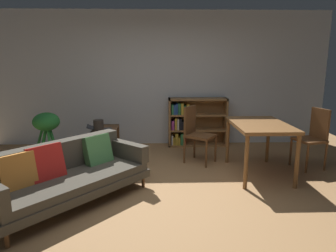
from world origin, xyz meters
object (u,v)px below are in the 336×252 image
Objects in this scene: dining_chair_near at (196,132)px; bookshelf at (193,122)px; dining_table at (260,129)px; desk_speaker at (99,127)px; open_laptop at (101,129)px; potted_floor_plant at (47,130)px; fabric_couch at (65,173)px; media_console at (104,146)px; dining_chair_far at (313,135)px.

bookshelf reaches higher than dining_chair_near.
desk_speaker is at bearing 167.77° from dining_table.
potted_floor_plant is at bearing -162.03° from open_laptop.
fabric_couch reaches higher than media_console.
open_laptop is 2.68m from dining_table.
desk_speaker is 0.25× the size of dining_chair_far.
open_laptop is 0.50× the size of dining_chair_near.
dining_table is 1.02× the size of bookshelf.
desk_speaker is (0.15, 1.40, 0.27)m from fabric_couch.
dining_chair_near is at bearing -6.49° from media_console.
bookshelf is (1.85, 2.56, 0.12)m from fabric_couch.
dining_chair_far reaches higher than dining_chair_near.
dining_chair_far reaches higher than open_laptop.
bookshelf is (0.06, 1.08, -0.05)m from dining_chair_near.
media_console is 1.34× the size of potted_floor_plant.
open_laptop is 0.40× the size of dining_table.
dining_chair_near is (1.66, -0.23, -0.00)m from open_laptop.
dining_table is at bearing -18.47° from open_laptop.
dining_chair_far is 2.29m from bookshelf.
bookshelf reaches higher than desk_speaker.
potted_floor_plant is 0.75× the size of bookshelf.
desk_speaker is at bearing 175.42° from dining_chair_far.
desk_speaker is 2.06m from bookshelf.
dining_chair_near reaches higher than media_console.
desk_speaker is 3.50m from dining_chair_far.
dining_chair_far is at bearing 15.26° from dining_table.
potted_floor_plant reaches higher than desk_speaker.
dining_chair_far is (0.97, 0.27, -0.17)m from dining_table.
media_console is 1.65m from dining_chair_near.
open_laptop is 0.89m from potted_floor_plant.
media_console is 3.52m from dining_chair_far.
dining_chair_far is at bearing -38.66° from bookshelf.
media_console is at bearing 85.86° from desk_speaker.
bookshelf is at bearing 54.16° from fabric_couch.
open_laptop is at bearing 17.97° from potted_floor_plant.
media_console is at bearing 173.51° from dining_chair_near.
fabric_couch is 2.33m from dining_chair_near.
dining_chair_far is (1.85, -0.35, 0.01)m from dining_chair_near.
potted_floor_plant is at bearing 178.03° from desk_speaker.
desk_speaker reaches higher than open_laptop.
potted_floor_plant reaches higher than media_console.
potted_floor_plant reaches higher than dining_table.
bookshelf is at bearing 115.72° from dining_table.
desk_speaker is 2.57m from dining_table.
dining_table is at bearing 17.87° from fabric_couch.
potted_floor_plant is 0.92× the size of dining_chair_near.
fabric_couch is 2.82m from dining_table.
bookshelf reaches higher than fabric_couch.
dining_chair_near reaches higher than dining_table.
bookshelf reaches higher than open_laptop.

